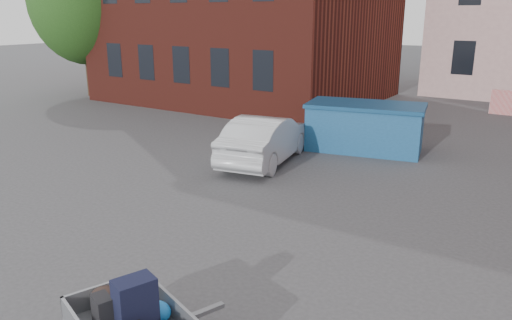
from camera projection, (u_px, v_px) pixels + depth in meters
The scene contains 4 objects.
ground at pixel (258, 224), 9.96m from camera, with size 120.00×120.00×0.00m, color #38383A.
far_building at pixel (194, 14), 37.00m from camera, with size 6.00×6.00×8.00m, color maroon.
dumpster at pixel (365, 127), 15.16m from camera, with size 3.73×2.45×1.44m.
silver_car at pixel (265, 139), 13.99m from camera, with size 1.40×4.01×1.32m, color #B5B9BD.
Camera 1 is at (5.00, -7.71, 4.04)m, focal length 35.00 mm.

